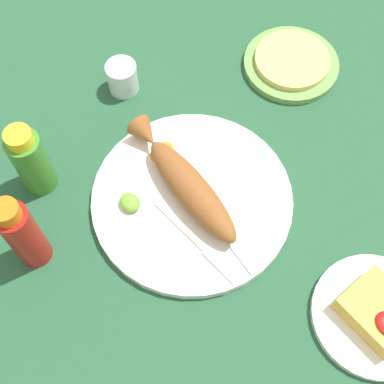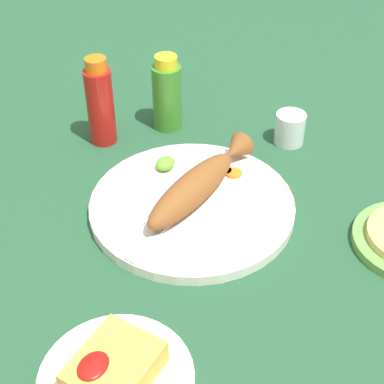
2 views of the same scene
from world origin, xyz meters
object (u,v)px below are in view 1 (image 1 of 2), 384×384
main_plate (192,200)px  side_plate_fries (374,315)px  fork_far (201,246)px  fork_near (226,234)px  tortilla_plate (291,64)px  hot_sauce_bottle_red (23,234)px  fried_fish (185,182)px  salt_cup (123,79)px  hot_sauce_bottle_green (31,161)px

main_plate → side_plate_fries: main_plate is taller
fork_far → main_plate: bearing=145.9°
fork_near → tortilla_plate: bearing=124.9°
fork_far → side_plate_fries: 0.28m
hot_sauce_bottle_red → side_plate_fries: size_ratio=0.89×
main_plate → hot_sauce_bottle_red: hot_sauce_bottle_red is taller
fried_fish → tortilla_plate: fried_fish is taller
hot_sauce_bottle_red → side_plate_fries: hot_sauce_bottle_red is taller
fork_near → side_plate_fries: bearing=25.6°
tortilla_plate → salt_cup: bearing=-121.3°
fork_near → hot_sauce_bottle_red: 0.31m
hot_sauce_bottle_green → side_plate_fries: (0.52, 0.26, -0.06)m
hot_sauce_bottle_red → hot_sauce_bottle_green: bearing=143.3°
salt_cup → fork_far: bearing=-16.7°
main_plate → fried_fish: 0.04m
fried_fish → fork_near: 0.11m
main_plate → hot_sauce_bottle_red: bearing=-110.3°
hot_sauce_bottle_red → hot_sauce_bottle_green: 0.13m
fork_far → side_plate_fries: (0.25, 0.13, -0.01)m
fork_near → fork_far: size_ratio=1.00×
main_plate → tortilla_plate: 0.35m
fork_far → tortilla_plate: 0.42m
fried_fish → fork_far: 0.11m
side_plate_fries → hot_sauce_bottle_green: bearing=-153.9°
fork_far → fried_fish: bearing=150.5°
fork_near → hot_sauce_bottle_green: (-0.28, -0.17, 0.05)m
fork_far → side_plate_fries: bearing=23.9°
fork_near → side_plate_fries: size_ratio=0.97×
main_plate → fork_far: bearing=-30.8°
fork_far → hot_sauce_bottle_red: hot_sauce_bottle_red is taller
side_plate_fries → tortilla_plate: 0.49m
fork_far → hot_sauce_bottle_red: (-0.17, -0.21, 0.06)m
salt_cup → tortilla_plate: 0.32m
fork_far → side_plate_fries: fork_far is taller
hot_sauce_bottle_red → salt_cup: (-0.17, 0.31, -0.05)m
main_plate → fork_near: (0.09, -0.00, 0.01)m
fried_fish → hot_sauce_bottle_green: 0.25m
fork_far → salt_cup: (-0.34, 0.10, 0.01)m
fried_fish → tortilla_plate: 0.34m
hot_sauce_bottle_red → salt_cup: size_ratio=2.83×
main_plate → hot_sauce_bottle_green: (-0.20, -0.17, 0.06)m
main_plate → hot_sauce_bottle_green: bearing=-139.0°
tortilla_plate → fork_near: bearing=-61.1°
fried_fish → hot_sauce_bottle_green: size_ratio=1.81×
main_plate → hot_sauce_bottle_red: (-0.09, -0.25, 0.07)m
hot_sauce_bottle_red → side_plate_fries: 0.54m
fork_far → salt_cup: size_ratio=3.07×
fork_near → hot_sauce_bottle_green: hot_sauce_bottle_green is taller
hot_sauce_bottle_green → side_plate_fries: bearing=26.1°
fried_fish → side_plate_fries: fried_fish is taller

